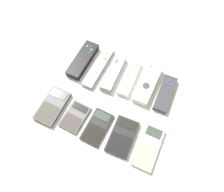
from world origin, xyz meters
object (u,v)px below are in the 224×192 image
(remote_2, at_px, (113,73))
(remote_3, at_px, (129,78))
(remote_0, at_px, (83,60))
(remote_4, at_px, (147,83))
(calculator_4, at_px, (148,147))
(calculator_0, at_px, (53,106))
(remote_5, at_px, (165,94))
(remote_1, at_px, (99,67))
(calculator_3, at_px, (122,136))
(calculator_1, at_px, (75,117))
(calculator_2, at_px, (97,127))

(remote_2, distance_m, remote_3, 0.07)
(remote_0, height_order, remote_3, remote_0)
(remote_4, relative_size, calculator_4, 1.15)
(remote_0, relative_size, calculator_0, 1.23)
(remote_5, bearing_deg, calculator_4, -88.27)
(remote_1, relative_size, calculator_3, 1.47)
(remote_0, bearing_deg, calculator_1, -67.75)
(remote_1, distance_m, calculator_3, 0.29)
(remote_5, relative_size, calculator_0, 1.06)
(calculator_2, bearing_deg, remote_0, 130.21)
(remote_1, xyz_separation_m, calculator_3, (0.20, -0.22, -0.00))
(remote_1, distance_m, calculator_4, 0.36)
(remote_4, bearing_deg, remote_5, -7.36)
(calculator_3, bearing_deg, remote_3, 104.74)
(remote_0, xyz_separation_m, remote_4, (0.27, 0.00, -0.00))
(remote_0, distance_m, calculator_2, 0.29)
(calculator_2, relative_size, calculator_3, 0.96)
(remote_4, xyz_separation_m, calculator_2, (-0.10, -0.23, -0.01))
(remote_5, bearing_deg, calculator_2, -129.65)
(calculator_1, bearing_deg, remote_0, 114.17)
(remote_3, height_order, calculator_3, remote_3)
(calculator_3, bearing_deg, remote_2, 119.46)
(remote_4, xyz_separation_m, calculator_4, (0.09, -0.22, -0.01))
(remote_0, bearing_deg, remote_1, -0.41)
(remote_3, bearing_deg, calculator_1, -118.75)
(remote_5, bearing_deg, calculator_3, -111.94)
(remote_4, height_order, calculator_4, remote_4)
(remote_0, bearing_deg, calculator_4, -29.70)
(remote_0, distance_m, calculator_3, 0.35)
(calculator_1, bearing_deg, calculator_2, 2.18)
(remote_2, distance_m, remote_4, 0.14)
(remote_4, height_order, remote_5, remote_4)
(remote_1, bearing_deg, calculator_2, -63.40)
(remote_0, height_order, calculator_3, remote_0)
(remote_1, bearing_deg, calculator_0, -108.00)
(remote_3, bearing_deg, calculator_2, -98.28)
(calculator_1, height_order, calculator_2, calculator_2)
(remote_4, xyz_separation_m, calculator_1, (-0.19, -0.23, -0.01))
(calculator_2, xyz_separation_m, calculator_4, (0.19, 0.01, 0.00))
(remote_1, relative_size, remote_4, 1.14)
(remote_1, height_order, remote_3, remote_3)
(remote_4, distance_m, calculator_1, 0.30)
(remote_4, relative_size, calculator_2, 1.35)
(calculator_1, xyz_separation_m, calculator_2, (0.09, -0.00, 0.00))
(remote_2, relative_size, calculator_1, 1.45)
(remote_4, xyz_separation_m, calculator_0, (-0.28, -0.23, -0.00))
(remote_3, height_order, calculator_1, remote_3)
(remote_4, bearing_deg, calculator_3, -90.58)
(calculator_0, height_order, calculator_2, calculator_0)
(remote_4, height_order, calculator_2, remote_4)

